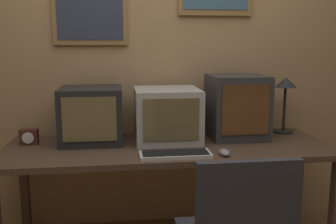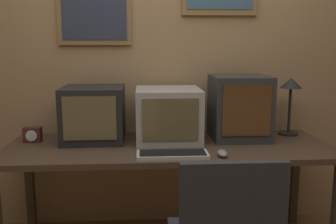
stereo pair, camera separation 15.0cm
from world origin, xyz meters
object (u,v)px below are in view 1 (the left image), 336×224
(keyboard_main, at_px, (175,154))
(monitor_center, at_px, (167,114))
(monitor_right, at_px, (237,107))
(mouse_near_keyboard, at_px, (224,152))
(monitor_left, at_px, (92,115))
(desk_lamp, at_px, (285,91))
(desk_clock, at_px, (29,137))

(keyboard_main, bearing_deg, monitor_center, 89.93)
(monitor_right, bearing_deg, keyboard_main, -140.17)
(mouse_near_keyboard, bearing_deg, monitor_left, 151.23)
(mouse_near_keyboard, xyz_separation_m, desk_lamp, (0.59, 0.51, 0.30))
(monitor_center, relative_size, keyboard_main, 1.07)
(monitor_right, bearing_deg, desk_lamp, 11.66)
(monitor_center, height_order, desk_clock, monitor_center)
(monitor_left, relative_size, keyboard_main, 0.98)
(desk_clock, bearing_deg, mouse_near_keyboard, -18.80)
(desk_lamp, bearing_deg, monitor_center, -173.89)
(monitor_left, xyz_separation_m, keyboard_main, (0.50, -0.42, -0.17))
(monitor_center, bearing_deg, desk_lamp, 6.11)
(monitor_right, height_order, desk_clock, monitor_right)
(keyboard_main, relative_size, desk_clock, 3.66)
(monitor_left, distance_m, monitor_center, 0.50)
(monitor_left, bearing_deg, mouse_near_keyboard, -28.77)
(keyboard_main, distance_m, desk_clock, 0.99)
(monitor_left, height_order, desk_clock, monitor_left)
(keyboard_main, xyz_separation_m, desk_lamp, (0.88, 0.49, 0.30))
(monitor_left, height_order, keyboard_main, monitor_left)
(desk_clock, bearing_deg, monitor_right, 0.82)
(desk_clock, bearing_deg, keyboard_main, -23.33)
(keyboard_main, bearing_deg, monitor_right, 39.83)
(desk_lamp, bearing_deg, keyboard_main, -150.85)
(monitor_center, distance_m, mouse_near_keyboard, 0.53)
(monitor_center, distance_m, monitor_right, 0.49)
(keyboard_main, xyz_separation_m, desk_clock, (-0.91, 0.39, 0.04))
(mouse_near_keyboard, relative_size, desk_lamp, 0.26)
(monitor_center, height_order, keyboard_main, monitor_center)
(keyboard_main, bearing_deg, monitor_left, 140.18)
(monitor_right, bearing_deg, monitor_left, 179.57)
(keyboard_main, bearing_deg, desk_clock, 156.67)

